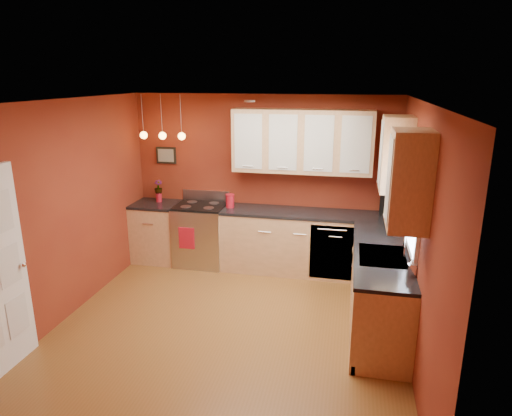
% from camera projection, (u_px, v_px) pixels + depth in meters
% --- Properties ---
extents(floor, '(4.20, 4.20, 0.00)m').
position_uv_depth(floor, '(228.00, 328.00, 5.36)').
color(floor, brown).
rests_on(floor, ground).
extents(ceiling, '(4.00, 4.20, 0.02)m').
position_uv_depth(ceiling, '(224.00, 101.00, 4.63)').
color(ceiling, white).
rests_on(ceiling, wall_back).
extents(wall_back, '(4.00, 0.02, 2.60)m').
position_uv_depth(wall_back, '(263.00, 181.00, 6.97)').
color(wall_back, maroon).
rests_on(wall_back, floor).
extents(wall_front, '(4.00, 0.02, 2.60)m').
position_uv_depth(wall_front, '(141.00, 319.00, 3.02)').
color(wall_front, maroon).
rests_on(wall_front, floor).
extents(wall_left, '(0.02, 4.20, 2.60)m').
position_uv_depth(wall_left, '(63.00, 212.00, 5.39)').
color(wall_left, maroon).
rests_on(wall_left, floor).
extents(wall_right, '(0.02, 4.20, 2.60)m').
position_uv_depth(wall_right, '(417.00, 236.00, 4.60)').
color(wall_right, maroon).
rests_on(wall_right, floor).
extents(base_cabinets_back_left, '(0.70, 0.60, 0.90)m').
position_uv_depth(base_cabinets_back_left, '(158.00, 233.00, 7.25)').
color(base_cabinets_back_left, tan).
rests_on(base_cabinets_back_left, floor).
extents(base_cabinets_back_right, '(2.54, 0.60, 0.90)m').
position_uv_depth(base_cabinets_back_right, '(307.00, 244.00, 6.78)').
color(base_cabinets_back_right, tan).
rests_on(base_cabinets_back_right, floor).
extents(base_cabinets_right, '(0.60, 2.10, 0.90)m').
position_uv_depth(base_cabinets_right, '(378.00, 290.00, 5.32)').
color(base_cabinets_right, tan).
rests_on(base_cabinets_right, floor).
extents(counter_back_left, '(0.70, 0.62, 0.04)m').
position_uv_depth(counter_back_left, '(156.00, 204.00, 7.12)').
color(counter_back_left, black).
rests_on(counter_back_left, base_cabinets_back_left).
extents(counter_back_right, '(2.54, 0.62, 0.04)m').
position_uv_depth(counter_back_right, '(308.00, 213.00, 6.65)').
color(counter_back_right, black).
rests_on(counter_back_right, base_cabinets_back_right).
extents(counter_right, '(0.62, 2.10, 0.04)m').
position_uv_depth(counter_right, '(381.00, 252.00, 5.19)').
color(counter_right, black).
rests_on(counter_right, base_cabinets_right).
extents(gas_range, '(0.76, 0.64, 1.11)m').
position_uv_depth(gas_range, '(201.00, 234.00, 7.10)').
color(gas_range, '#AFAEB3').
rests_on(gas_range, floor).
extents(dishwasher_front, '(0.60, 0.02, 0.80)m').
position_uv_depth(dishwasher_front, '(331.00, 253.00, 6.43)').
color(dishwasher_front, '#AFAEB3').
rests_on(dishwasher_front, base_cabinets_back_right).
extents(sink, '(0.50, 0.70, 0.33)m').
position_uv_depth(sink, '(382.00, 258.00, 5.05)').
color(sink, gray).
rests_on(sink, counter_right).
extents(window, '(0.06, 1.02, 1.22)m').
position_uv_depth(window, '(415.00, 191.00, 4.78)').
color(window, white).
rests_on(window, wall_right).
extents(upper_cabinets_back, '(2.00, 0.35, 0.90)m').
position_uv_depth(upper_cabinets_back, '(302.00, 141.00, 6.50)').
color(upper_cabinets_back, tan).
rests_on(upper_cabinets_back, wall_back).
extents(upper_cabinets_right, '(0.35, 1.95, 0.90)m').
position_uv_depth(upper_cabinets_right, '(402.00, 165.00, 4.76)').
color(upper_cabinets_right, tan).
rests_on(upper_cabinets_right, wall_right).
extents(wall_picture, '(0.32, 0.03, 0.26)m').
position_uv_depth(wall_picture, '(166.00, 155.00, 7.16)').
color(wall_picture, black).
rests_on(wall_picture, wall_back).
extents(pendant_lights, '(0.71, 0.11, 0.66)m').
position_uv_depth(pendant_lights, '(162.00, 135.00, 6.73)').
color(pendant_lights, gray).
rests_on(pendant_lights, ceiling).
extents(red_canister, '(0.13, 0.13, 0.20)m').
position_uv_depth(red_canister, '(230.00, 201.00, 6.86)').
color(red_canister, '#AD1222').
rests_on(red_canister, counter_back_right).
extents(red_vase, '(0.09, 0.09, 0.14)m').
position_uv_depth(red_vase, '(159.00, 197.00, 7.18)').
color(red_vase, '#AD1222').
rests_on(red_vase, counter_back_left).
extents(flowers, '(0.16, 0.16, 0.22)m').
position_uv_depth(flowers, '(158.00, 187.00, 7.13)').
color(flowers, '#AD1222').
rests_on(flowers, red_vase).
extents(coffee_maker, '(0.24, 0.24, 0.29)m').
position_uv_depth(coffee_maker, '(388.00, 206.00, 6.47)').
color(coffee_maker, black).
rests_on(coffee_maker, counter_back_right).
extents(soap_pump, '(0.09, 0.09, 0.18)m').
position_uv_depth(soap_pump, '(412.00, 267.00, 4.51)').
color(soap_pump, white).
rests_on(soap_pump, counter_right).
extents(dish_towel, '(0.24, 0.02, 0.33)m').
position_uv_depth(dish_towel, '(187.00, 238.00, 6.80)').
color(dish_towel, '#AD1222').
rests_on(dish_towel, gas_range).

